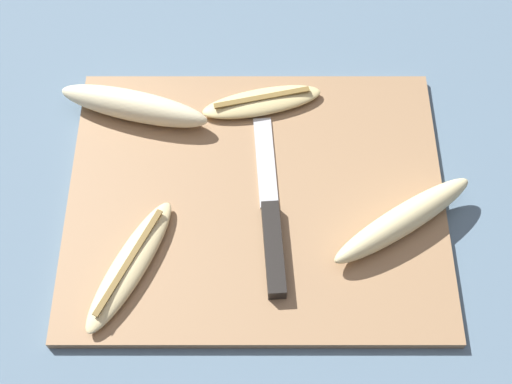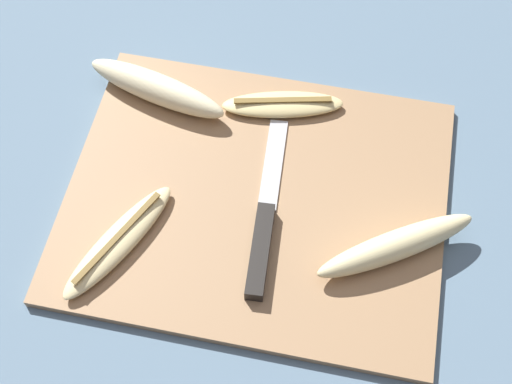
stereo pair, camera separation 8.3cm
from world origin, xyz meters
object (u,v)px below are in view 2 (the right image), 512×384
(knife, at_px, (263,235))
(banana_soft_right, at_px, (396,245))
(banana_spotted_left, at_px, (283,104))
(banana_ripe_center, at_px, (119,241))
(banana_pale_long, at_px, (157,88))

(knife, distance_m, banana_soft_right, 0.15)
(knife, relative_size, banana_spotted_left, 1.53)
(banana_ripe_center, distance_m, banana_spotted_left, 0.27)
(banana_soft_right, bearing_deg, banana_spotted_left, 132.56)
(banana_ripe_center, bearing_deg, knife, 14.46)
(banana_pale_long, height_order, banana_spotted_left, banana_pale_long)
(banana_spotted_left, relative_size, banana_soft_right, 0.88)
(banana_pale_long, relative_size, banana_ripe_center, 1.12)
(banana_pale_long, bearing_deg, banana_spotted_left, 5.27)
(knife, xyz_separation_m, banana_ripe_center, (-0.16, -0.04, 0.00))
(banana_ripe_center, relative_size, banana_spotted_left, 1.09)
(banana_spotted_left, height_order, banana_soft_right, banana_soft_right)
(banana_spotted_left, bearing_deg, banana_ripe_center, -123.01)
(knife, height_order, banana_soft_right, banana_soft_right)
(knife, bearing_deg, banana_spotted_left, 89.59)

